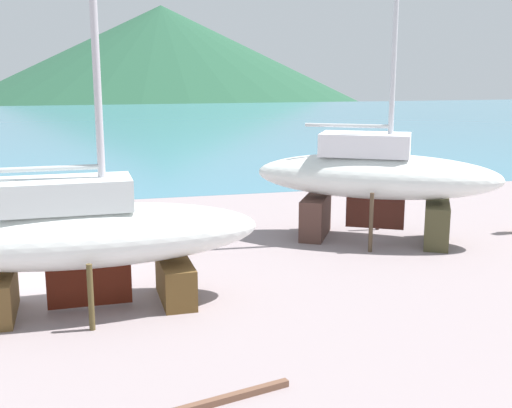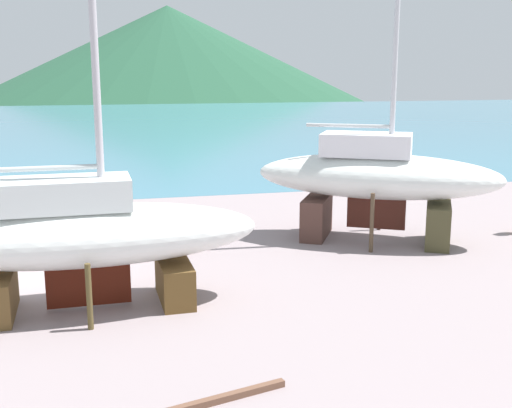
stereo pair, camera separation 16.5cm
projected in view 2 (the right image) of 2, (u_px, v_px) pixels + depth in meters
ground_plane at (37, 294)px, 15.10m from camera, size 43.61×43.61×0.00m
sea_water at (81, 125)px, 60.99m from camera, size 171.31×74.79×0.01m
headland_hill at (169, 93)px, 147.89m from camera, size 164.95×164.95×39.00m
sailboat_small_center at (377, 177)px, 19.45m from camera, size 7.68×5.80×13.32m
sailboat_far_slipway at (84, 234)px, 13.88m from camera, size 7.67×2.64×11.31m
barrel_rust_near at (58, 241)px, 18.70m from camera, size 0.94×0.56×0.53m
barrel_ochre at (173, 241)px, 18.50m from camera, size 1.05×1.02×0.68m
timber_plank_near at (214, 401)px, 10.11m from camera, size 2.51×0.77×0.11m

